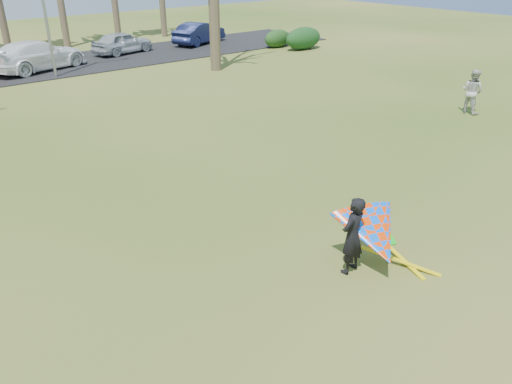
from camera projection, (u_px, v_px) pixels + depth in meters
ground at (312, 267)px, 11.13m from camera, size 100.00×100.00×0.00m
parking_strip at (3, 73)px, 28.54m from camera, size 46.00×7.00×0.06m
hedge_near at (303, 38)px, 35.03m from camera, size 3.06×1.39×1.53m
hedge_far at (277, 39)px, 35.83m from camera, size 2.24×1.05×1.24m
car_3 at (37, 55)px, 28.73m from camera, size 6.20×4.09×1.67m
car_4 at (122, 42)px, 33.41m from camera, size 4.49×2.63×1.43m
car_5 at (199, 33)px, 36.84m from camera, size 4.96×3.28×1.55m
pedestrian_a at (472, 91)px, 21.21m from camera, size 0.73×0.93×1.88m
kite_flyer at (372, 235)px, 10.69m from camera, size 2.13×2.39×2.02m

